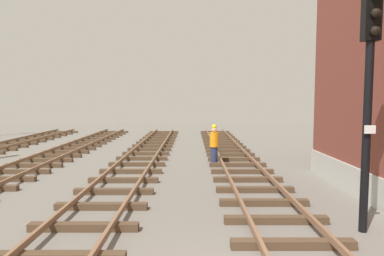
% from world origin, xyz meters
% --- Properties ---
extents(signal_mast, '(0.36, 0.40, 5.34)m').
position_xyz_m(signal_mast, '(2.82, 2.99, 3.36)').
color(signal_mast, black).
rests_on(signal_mast, ground).
extents(track_worker_foreground, '(0.40, 0.40, 1.87)m').
position_xyz_m(track_worker_foreground, '(-0.05, 10.91, 0.93)').
color(track_worker_foreground, '#262D4C').
rests_on(track_worker_foreground, ground).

